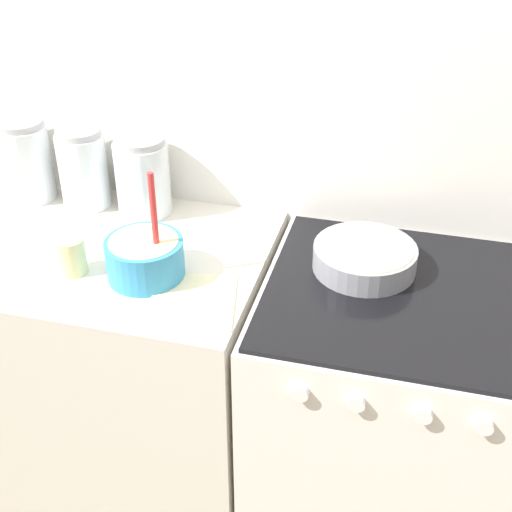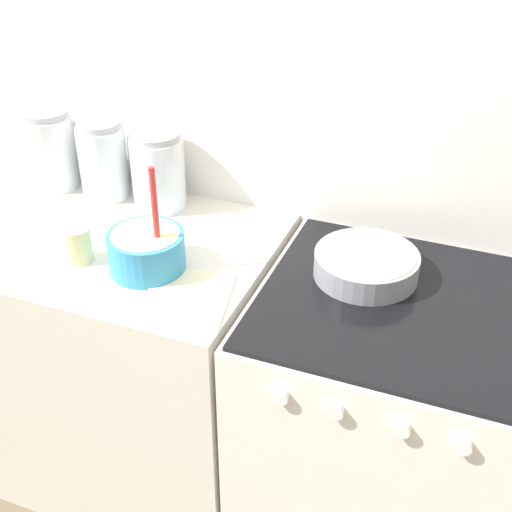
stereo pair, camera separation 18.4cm
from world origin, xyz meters
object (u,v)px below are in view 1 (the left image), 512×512
at_px(tin_can, 72,256).
at_px(storage_jar_middle, 84,173).
at_px(baking_pan, 365,257).
at_px(storage_jar_left, 27,165).
at_px(stove, 388,418).
at_px(storage_jar_right, 143,181).
at_px(mixing_bowl, 145,256).

bearing_deg(tin_can, storage_jar_middle, 110.30).
xyz_separation_m(baking_pan, storage_jar_left, (-1.06, 0.15, 0.07)).
relative_size(baking_pan, storage_jar_middle, 1.11).
height_order(baking_pan, storage_jar_left, storage_jar_left).
xyz_separation_m(stove, baking_pan, (-0.12, 0.08, 0.48)).
distance_m(stove, storage_jar_left, 1.32).
bearing_deg(storage_jar_right, baking_pan, -12.14).
bearing_deg(storage_jar_left, baking_pan, -7.84).
xyz_separation_m(storage_jar_right, tin_can, (-0.06, -0.35, -0.05)).
bearing_deg(tin_can, baking_pan, 15.77).
height_order(stove, baking_pan, baking_pan).
height_order(mixing_bowl, storage_jar_right, mixing_bowl).
bearing_deg(storage_jar_middle, baking_pan, -9.54).
bearing_deg(storage_jar_right, storage_jar_left, 180.00).
relative_size(stove, storage_jar_middle, 3.60).
bearing_deg(storage_jar_middle, storage_jar_right, -0.00).
bearing_deg(stove, storage_jar_left, 168.91).
distance_m(stove, baking_pan, 0.50).
bearing_deg(stove, baking_pan, 144.40).
distance_m(storage_jar_left, tin_can, 0.48).
xyz_separation_m(baking_pan, storage_jar_middle, (-0.87, 0.15, 0.07)).
bearing_deg(mixing_bowl, storage_jar_left, 147.81).
bearing_deg(stove, storage_jar_middle, 166.84).
height_order(baking_pan, storage_jar_middle, storage_jar_middle).
xyz_separation_m(mixing_bowl, storage_jar_right, (-0.13, 0.32, 0.04)).
xyz_separation_m(baking_pan, tin_can, (-0.74, -0.21, 0.01)).
relative_size(mixing_bowl, storage_jar_middle, 1.23).
relative_size(mixing_bowl, storage_jar_left, 1.20).
xyz_separation_m(stove, mixing_bowl, (-0.66, -0.09, 0.50)).
relative_size(mixing_bowl, storage_jar_right, 1.26).
distance_m(mixing_bowl, storage_jar_right, 0.35).
bearing_deg(stove, tin_can, -171.79).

